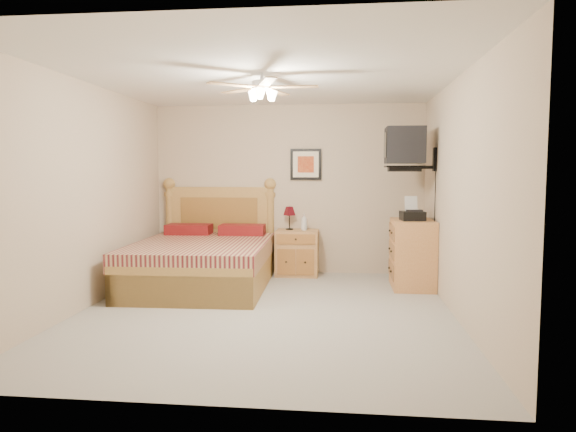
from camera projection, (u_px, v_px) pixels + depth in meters
name	position (u px, v px, depth m)	size (l,w,h in m)	color
floor	(266.00, 312.00, 5.55)	(4.50, 4.50, 0.00)	gray
ceiling	(265.00, 77.00, 5.33)	(4.00, 4.50, 0.04)	white
wall_back	(288.00, 189.00, 7.67)	(4.00, 0.04, 2.50)	#BFA98C
wall_front	(211.00, 214.00, 3.22)	(4.00, 0.04, 2.50)	#BFA98C
wall_left	(86.00, 196.00, 5.66)	(0.04, 4.50, 2.50)	#BFA98C
wall_right	(459.00, 198.00, 5.23)	(0.04, 4.50, 2.50)	#BFA98C
bed	(202.00, 233.00, 6.71)	(1.67, 2.20, 1.42)	#A78041
nightstand	(297.00, 253.00, 7.49)	(0.61, 0.46, 0.66)	#A66841
table_lamp	(289.00, 218.00, 7.53)	(0.18, 0.18, 0.34)	#530A13
lotion_bottle	(304.00, 222.00, 7.44)	(0.09, 0.10, 0.25)	silver
framed_picture	(306.00, 164.00, 7.59)	(0.46, 0.04, 0.46)	black
dresser	(412.00, 254.00, 6.69)	(0.52, 0.75, 0.89)	#B9723C
fax_machine	(413.00, 208.00, 6.57)	(0.29, 0.31, 0.31)	black
magazine_lower	(405.00, 217.00, 6.87)	(0.20, 0.27, 0.03)	#C2B19A
magazine_upper	(406.00, 216.00, 6.88)	(0.19, 0.26, 0.02)	gray
wall_tv	(417.00, 148.00, 6.53)	(0.56, 0.46, 0.58)	black
ceiling_fan	(262.00, 87.00, 5.15)	(1.14, 1.14, 0.28)	silver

